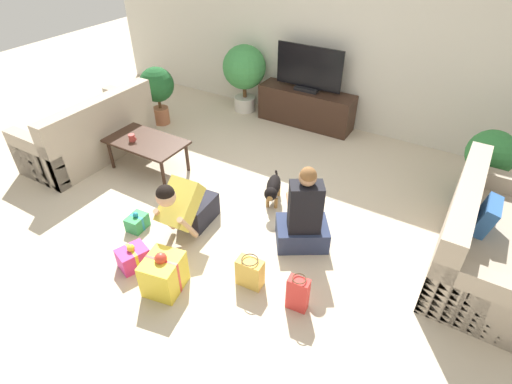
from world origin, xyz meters
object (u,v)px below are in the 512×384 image
(potted_plant_back_left, at_px, (244,70))
(potted_plant_corner_left, at_px, (157,88))
(person_kneeling, at_px, (186,206))
(gift_box_a, at_px, (133,257))
(sofa_left, at_px, (91,134))
(person_sitting, at_px, (303,219))
(dog, at_px, (273,188))
(tv, at_px, (309,71))
(sofa_right, at_px, (484,242))
(gift_box_b, at_px, (164,274))
(gift_bag_b, at_px, (250,272))
(mug, at_px, (132,138))
(coffee_table, at_px, (146,144))
(gift_box_c, at_px, (137,222))
(tv_console, at_px, (306,107))
(gift_bag_a, at_px, (298,294))
(potted_plant_corner_right, at_px, (489,159))

(potted_plant_back_left, bearing_deg, potted_plant_corner_left, -128.53)
(person_kneeling, distance_m, gift_box_a, 0.73)
(sofa_left, relative_size, person_sitting, 1.79)
(sofa_left, height_order, potted_plant_corner_left, potted_plant_corner_left)
(potted_plant_back_left, distance_m, gift_box_a, 3.76)
(dog, bearing_deg, person_kneeling, -142.28)
(tv, height_order, gift_box_a, tv)
(sofa_right, xyz_separation_m, person_sitting, (-1.59, -0.59, 0.03))
(person_kneeling, xyz_separation_m, gift_box_b, (0.31, -0.72, -0.16))
(gift_box_b, height_order, gift_bag_b, gift_box_b)
(mug, bearing_deg, gift_bag_b, -21.28)
(gift_box_b, bearing_deg, potted_plant_corner_left, 132.29)
(coffee_table, relative_size, mug, 8.53)
(gift_bag_b, bearing_deg, mug, 158.72)
(potted_plant_back_left, height_order, gift_box_c, potted_plant_back_left)
(coffee_table, distance_m, tv_console, 2.55)
(tv_console, height_order, person_sitting, person_sitting)
(tv_console, xyz_separation_m, gift_bag_a, (1.47, -3.26, -0.10))
(gift_box_a, xyz_separation_m, gift_box_c, (-0.37, 0.42, -0.02))
(dog, distance_m, gift_box_a, 1.70)
(tv, bearing_deg, person_sitting, -65.32)
(potted_plant_back_left, distance_m, gift_box_c, 3.28)
(gift_bag_b, height_order, mug, mug)
(tv, bearing_deg, potted_plant_back_left, -177.39)
(gift_box_a, relative_size, gift_box_b, 0.76)
(gift_bag_b, bearing_deg, gift_box_a, -160.39)
(sofa_left, xyz_separation_m, person_kneeling, (2.15, -0.59, 0.03))
(gift_box_c, distance_m, mug, 1.27)
(sofa_left, relative_size, potted_plant_corner_left, 1.92)
(tv, distance_m, person_sitting, 2.81)
(tv_console, relative_size, gift_box_b, 3.42)
(tv_console, bearing_deg, person_kneeling, -89.54)
(coffee_table, height_order, dog, coffee_table)
(tv_console, bearing_deg, potted_plant_corner_left, -149.76)
(gift_bag_a, bearing_deg, tv_console, 114.27)
(person_kneeling, bearing_deg, gift_bag_a, -15.98)
(potted_plant_corner_right, xyz_separation_m, mug, (-3.91, -1.65, -0.07))
(tv, xyz_separation_m, gift_box_a, (-0.12, -3.63, -0.75))
(gift_box_a, relative_size, gift_box_c, 1.41)
(potted_plant_back_left, bearing_deg, mug, -95.68)
(sofa_right, xyz_separation_m, gift_box_a, (-2.86, -1.72, -0.20))
(sofa_left, distance_m, tv_console, 3.18)
(tv, height_order, potted_plant_back_left, tv)
(sofa_right, relative_size, potted_plant_corner_left, 1.92)
(potted_plant_corner_left, distance_m, gift_bag_a, 4.05)
(gift_bag_b, bearing_deg, person_kneeling, 163.35)
(coffee_table, height_order, potted_plant_corner_right, potted_plant_corner_right)
(tv, distance_m, mug, 2.72)
(potted_plant_corner_left, relative_size, gift_box_a, 2.71)
(dog, relative_size, mug, 4.63)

